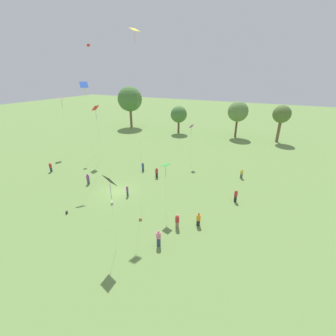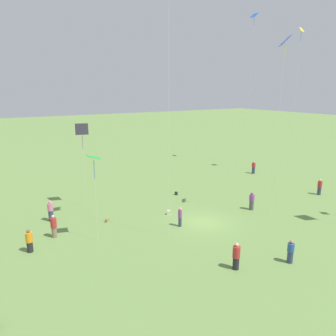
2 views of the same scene
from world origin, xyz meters
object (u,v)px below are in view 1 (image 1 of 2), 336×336
(person_7, at_px, (236,196))
(kite_5, at_px, (61,100))
(person_8, at_px, (177,221))
(picnic_bag_2, at_px, (67,212))
(person_2, at_px, (88,179))
(kite_2, at_px, (166,167))
(person_0, at_px, (242,174))
(person_4, at_px, (127,191))
(person_3, at_px, (143,167))
(kite_9, at_px, (84,89))
(person_5, at_px, (51,167))
(kite_6, at_px, (110,182))
(kite_7, at_px, (90,60))
(picnic_bag_1, at_px, (140,219))
(kite_1, at_px, (191,128))
(person_1, at_px, (157,172))
(person_6, at_px, (198,219))
(picnic_bag_0, at_px, (112,203))
(kite_8, at_px, (135,42))
(kite_4, at_px, (95,109))
(person_9, at_px, (159,238))

(person_7, height_order, kite_5, kite_5)
(person_8, bearing_deg, picnic_bag_2, 85.38)
(person_2, height_order, kite_2, kite_2)
(person_2, bearing_deg, person_0, -102.80)
(person_4, height_order, person_7, person_7)
(person_3, bearing_deg, kite_9, 149.28)
(person_2, distance_m, person_7, 22.50)
(person_5, xyz_separation_m, kite_6, (22.36, -9.77, 6.46))
(kite_7, height_order, picnic_bag_1, kite_7)
(person_0, height_order, kite_7, kite_7)
(kite_2, bearing_deg, person_4, -45.48)
(person_2, relative_size, kite_1, 0.22)
(kite_5, xyz_separation_m, kite_7, (4.23, 5.16, 7.63))
(person_2, relative_size, picnic_bag_2, 4.86)
(person_8, xyz_separation_m, picnic_bag_2, (-13.55, -3.66, -0.71))
(kite_6, distance_m, picnic_bag_2, 11.82)
(person_3, xyz_separation_m, picnic_bag_2, (-1.36, -15.65, -0.60))
(person_0, xyz_separation_m, kite_2, (-6.83, -14.45, 5.38))
(person_1, distance_m, person_4, 7.37)
(person_6, bearing_deg, person_8, 67.48)
(kite_2, bearing_deg, person_5, -41.39)
(person_5, relative_size, kite_9, 0.11)
(picnic_bag_0, bearing_deg, person_3, 101.35)
(person_0, xyz_separation_m, person_5, (-30.85, -12.43, 0.02))
(person_0, relative_size, kite_8, 0.08)
(person_6, relative_size, picnic_bag_0, 4.36)
(kite_7, bearing_deg, person_0, 156.01)
(person_2, height_order, picnic_bag_2, person_2)
(person_6, relative_size, person_8, 0.94)
(person_6, distance_m, kite_2, 7.14)
(person_2, xyz_separation_m, picnic_bag_2, (3.61, -7.38, -0.65))
(kite_6, bearing_deg, kite_1, -24.49)
(picnic_bag_0, bearing_deg, person_6, 4.05)
(person_0, height_order, kite_1, kite_1)
(person_6, relative_size, kite_9, 0.11)
(person_5, relative_size, kite_4, 0.16)
(kite_9, bearing_deg, picnic_bag_1, -34.56)
(person_9, relative_size, kite_1, 0.24)
(person_9, bearing_deg, kite_4, -49.40)
(kite_5, xyz_separation_m, picnic_bag_0, (22.61, -13.12, -10.90))
(kite_2, distance_m, kite_6, 8.01)
(person_4, relative_size, kite_1, 0.22)
(person_6, height_order, person_8, person_8)
(person_4, bearing_deg, kite_6, -76.32)
(person_4, height_order, kite_4, kite_4)
(kite_1, bearing_deg, kite_2, 74.53)
(person_8, bearing_deg, person_7, -48.51)
(person_7, bearing_deg, person_1, -22.42)
(kite_8, relative_size, picnic_bag_2, 59.42)
(person_2, xyz_separation_m, person_4, (7.84, -0.36, 0.01))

